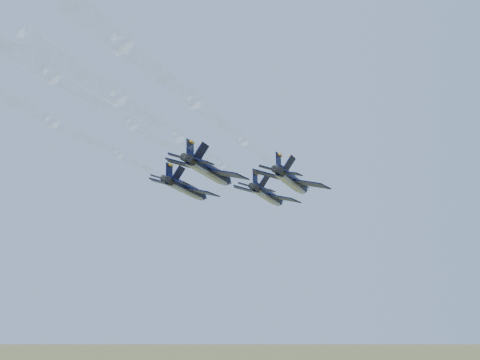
# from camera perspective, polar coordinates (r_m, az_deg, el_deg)

# --- Properties ---
(jet_lead) EXTENTS (12.29, 16.97, 4.69)m
(jet_lead) POSITION_cam_1_polar(r_m,az_deg,el_deg) (119.77, 2.41, -1.30)
(jet_lead) COLOR black
(jet_left) EXTENTS (12.29, 16.97, 4.69)m
(jet_left) POSITION_cam_1_polar(r_m,az_deg,el_deg) (112.45, -4.57, -0.74)
(jet_left) COLOR black
(jet_right) EXTENTS (12.29, 16.97, 4.69)m
(jet_right) POSITION_cam_1_polar(r_m,az_deg,el_deg) (104.37, 4.48, -0.05)
(jet_right) COLOR black
(jet_slot) EXTENTS (12.29, 16.97, 4.69)m
(jet_slot) POSITION_cam_1_polar(r_m,az_deg,el_deg) (95.59, -2.61, 0.80)
(jet_slot) COLOR black
(smoke_trail_lead) EXTENTS (17.17, 59.35, 2.55)m
(smoke_trail_lead) POSITION_cam_1_polar(r_m,az_deg,el_deg) (77.44, -8.73, 3.38)
(smoke_trail_lead) COLOR white
(smoke_trail_right) EXTENTS (17.17, 59.35, 2.55)m
(smoke_trail_right) POSITION_cam_1_polar(r_m,az_deg,el_deg) (61.85, -8.07, 6.67)
(smoke_trail_right) COLOR white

